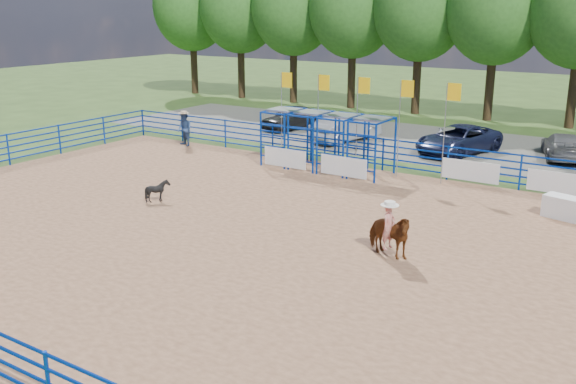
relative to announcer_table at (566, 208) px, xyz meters
The scene contains 14 objects.
ground 10.96m from the announcer_table, 139.03° to the right, with size 120.00×120.00×0.00m, color #425F26.
arena_dirt 10.96m from the announcer_table, 139.03° to the right, with size 30.00×20.00×0.02m, color #A47452.
gravel_strip 12.84m from the announcer_table, 130.10° to the left, with size 40.00×10.00×0.01m, color #66645A.
announcer_table is the anchor object (origin of this frame).
horse_and_rider 7.59m from the announcer_table, 119.29° to the right, with size 1.75×1.08×2.38m.
calf 14.73m from the announcer_table, 154.98° to the right, with size 0.68×0.77×0.85m, color black.
spectator_cowboy 19.44m from the announcer_table, behind, with size 1.02×0.89×1.83m.
car_a 19.61m from the announcer_table, 151.79° to the left, with size 1.66×4.12×1.40m, color black.
car_b 15.03m from the announcer_table, 148.58° to the left, with size 1.57×4.50×1.48m, color gray.
car_c 10.55m from the announcer_table, 128.89° to the left, with size 2.31×5.01×1.39m, color #161A37.
car_d 10.01m from the announcer_table, 101.31° to the left, with size 1.72×4.24×1.23m, color #5A5A5C.
perimeter_fence 10.96m from the announcer_table, 139.03° to the right, with size 30.10×20.10×1.50m.
chute_assembly 10.34m from the announcer_table, behind, with size 19.32×2.41×4.20m.
treeline 21.76m from the announcer_table, 113.72° to the left, with size 56.40×6.40×11.24m.
Camera 1 is at (11.75, -15.86, 7.12)m, focal length 40.00 mm.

